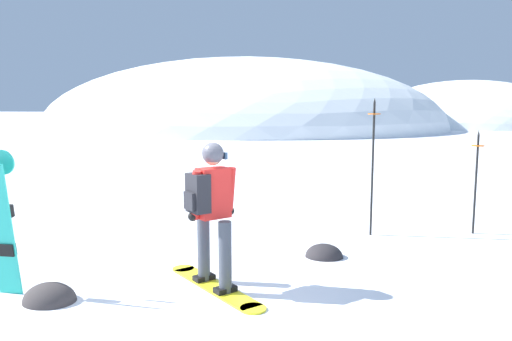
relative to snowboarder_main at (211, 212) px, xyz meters
name	(u,v)px	position (x,y,z in m)	size (l,w,h in m)	color
ground_plane	(198,295)	(-0.09, -0.24, -0.92)	(300.00, 300.00, 0.00)	white
ridge_peak_main	(243,128)	(-8.32, 40.05, -0.92)	(36.79, 33.11, 12.96)	white
ridge_peak_far	(465,126)	(13.30, 48.31, -0.92)	(21.21, 19.09, 9.42)	white
snowboarder_main	(211,212)	(0.00, 0.00, 0.00)	(1.42, 1.35, 1.71)	yellow
spare_snowboard	(2,223)	(-2.22, -0.65, -0.08)	(0.28, 0.23, 1.65)	#23B7A3
piste_marker_near	(476,175)	(3.62, 3.21, 0.08)	(0.20, 0.20, 1.74)	black
piste_marker_far	(373,158)	(1.93, 2.80, 0.36)	(0.20, 0.20, 2.26)	black
rock_dark	(324,257)	(1.23, 1.45, -0.92)	(0.53, 0.45, 0.37)	#282628
rock_mid	(50,301)	(-1.64, -0.71, -0.92)	(0.59, 0.50, 0.41)	#383333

